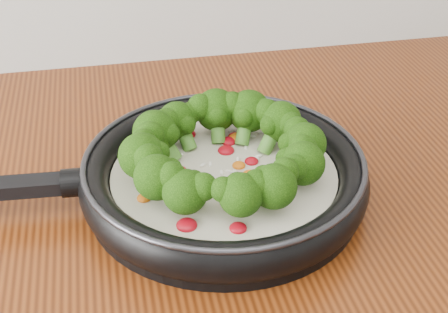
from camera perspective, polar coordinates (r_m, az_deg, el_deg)
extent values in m
cylinder|color=black|center=(0.66, 0.00, -3.27)|extent=(0.30, 0.30, 0.01)
torus|color=black|center=(0.64, 0.00, -1.69)|extent=(0.32, 0.32, 0.03)
torus|color=#2D2D33|center=(0.63, 0.00, -0.19)|extent=(0.31, 0.31, 0.01)
cylinder|color=black|center=(0.64, -13.49, -2.34)|extent=(0.03, 0.03, 0.03)
cylinder|color=beige|center=(0.65, 0.00, -2.16)|extent=(0.25, 0.25, 0.02)
ellipsoid|color=#AB0815|center=(0.64, -4.05, -1.28)|extent=(0.02, 0.02, 0.01)
ellipsoid|color=#AB0815|center=(0.61, -1.19, -2.99)|extent=(0.02, 0.02, 0.01)
ellipsoid|color=orange|center=(0.63, -2.92, -1.89)|extent=(0.03, 0.03, 0.01)
ellipsoid|color=#AB0815|center=(0.70, 1.10, 1.78)|extent=(0.02, 0.02, 0.01)
ellipsoid|color=#AB0815|center=(0.64, -6.59, -1.89)|extent=(0.02, 0.02, 0.01)
ellipsoid|color=orange|center=(0.61, -7.37, -3.82)|extent=(0.02, 0.02, 0.01)
ellipsoid|color=#AB0815|center=(0.67, -7.39, 0.06)|extent=(0.02, 0.02, 0.01)
ellipsoid|color=#AB0815|center=(0.69, 0.42, 1.39)|extent=(0.02, 0.02, 0.01)
ellipsoid|color=orange|center=(0.63, 2.47, -1.80)|extent=(0.03, 0.03, 0.01)
ellipsoid|color=#AB0815|center=(0.64, 4.46, -1.41)|extent=(0.02, 0.02, 0.01)
ellipsoid|color=#AB0815|center=(0.57, 1.30, -6.60)|extent=(0.02, 0.02, 0.01)
ellipsoid|color=orange|center=(0.65, 1.38, -0.83)|extent=(0.02, 0.02, 0.01)
ellipsoid|color=#AB0815|center=(0.57, -3.44, -6.32)|extent=(0.03, 0.03, 0.01)
ellipsoid|color=#AB0815|center=(0.61, -3.94, -3.12)|extent=(0.02, 0.02, 0.01)
ellipsoid|color=orange|center=(0.70, 1.20, 1.70)|extent=(0.03, 0.03, 0.01)
ellipsoid|color=#AB0815|center=(0.70, -3.37, 2.06)|extent=(0.02, 0.02, 0.01)
ellipsoid|color=#AB0815|center=(0.67, 0.19, 0.55)|extent=(0.02, 0.02, 0.01)
ellipsoid|color=orange|center=(0.71, 1.87, 2.27)|extent=(0.02, 0.02, 0.01)
ellipsoid|color=#AB0815|center=(0.66, 2.55, -0.44)|extent=(0.02, 0.02, 0.01)
ellipsoid|color=white|center=(0.64, -0.23, -1.47)|extent=(0.00, 0.01, 0.00)
ellipsoid|color=white|center=(0.71, -4.98, 2.15)|extent=(0.01, 0.01, 0.00)
ellipsoid|color=white|center=(0.62, -6.21, -2.90)|extent=(0.01, 0.01, 0.00)
ellipsoid|color=white|center=(0.71, 0.70, 2.38)|extent=(0.01, 0.00, 0.00)
ellipsoid|color=white|center=(0.64, 1.01, -1.43)|extent=(0.00, 0.01, 0.00)
ellipsoid|color=white|center=(0.66, 3.20, 0.03)|extent=(0.01, 0.01, 0.00)
ellipsoid|color=white|center=(0.71, 3.41, 2.21)|extent=(0.01, 0.00, 0.00)
ellipsoid|color=white|center=(0.60, 0.21, -3.91)|extent=(0.01, 0.01, 0.00)
ellipsoid|color=white|center=(0.71, -4.61, 2.34)|extent=(0.01, 0.01, 0.00)
ellipsoid|color=white|center=(0.59, 4.92, -4.74)|extent=(0.01, 0.00, 0.00)
ellipsoid|color=white|center=(0.67, -4.08, 0.11)|extent=(0.01, 0.01, 0.00)
ellipsoid|color=white|center=(0.66, 1.30, -0.24)|extent=(0.01, 0.01, 0.00)
ellipsoid|color=white|center=(0.63, -2.98, -1.89)|extent=(0.00, 0.01, 0.00)
ellipsoid|color=white|center=(0.63, -0.78, -2.21)|extent=(0.01, 0.01, 0.00)
ellipsoid|color=white|center=(0.65, -1.27, -0.69)|extent=(0.01, 0.01, 0.00)
ellipsoid|color=white|center=(0.69, 0.34, 1.37)|extent=(0.01, 0.01, 0.00)
ellipsoid|color=white|center=(0.68, -7.33, 0.69)|extent=(0.00, 0.01, 0.00)
ellipsoid|color=white|center=(0.64, 0.48, -1.38)|extent=(0.01, 0.01, 0.00)
ellipsoid|color=white|center=(0.66, 2.92, -0.13)|extent=(0.01, 0.01, 0.00)
ellipsoid|color=white|center=(0.70, 2.59, 1.89)|extent=(0.01, 0.01, 0.00)
ellipsoid|color=white|center=(0.67, 5.83, 0.26)|extent=(0.01, 0.01, 0.00)
ellipsoid|color=white|center=(0.65, -1.95, -0.78)|extent=(0.01, 0.01, 0.00)
ellipsoid|color=white|center=(0.68, 2.03, 0.83)|extent=(0.01, 0.01, 0.00)
ellipsoid|color=white|center=(0.70, 0.09, 1.65)|extent=(0.00, 0.01, 0.00)
cylinder|color=#579731|center=(0.64, 5.88, -0.19)|extent=(0.03, 0.02, 0.04)
sphere|color=black|center=(0.63, 7.43, 1.14)|extent=(0.05, 0.05, 0.04)
sphere|color=black|center=(0.64, 6.73, 2.46)|extent=(0.03, 0.03, 0.03)
sphere|color=black|center=(0.62, 7.42, 0.75)|extent=(0.03, 0.03, 0.03)
sphere|color=black|center=(0.63, 5.98, 1.23)|extent=(0.02, 0.02, 0.02)
cylinder|color=#579731|center=(0.67, 4.22, 1.55)|extent=(0.03, 0.03, 0.03)
sphere|color=black|center=(0.67, 5.27, 3.22)|extent=(0.05, 0.05, 0.05)
sphere|color=black|center=(0.68, 3.95, 4.15)|extent=(0.03, 0.03, 0.03)
sphere|color=black|center=(0.66, 6.11, 2.98)|extent=(0.03, 0.03, 0.03)
sphere|color=black|center=(0.66, 4.28, 2.90)|extent=(0.02, 0.02, 0.02)
cylinder|color=#579731|center=(0.69, 1.87, 2.38)|extent=(0.03, 0.03, 0.03)
sphere|color=black|center=(0.69, 2.32, 4.21)|extent=(0.05, 0.05, 0.05)
sphere|color=black|center=(0.69, 0.78, 4.79)|extent=(0.03, 0.03, 0.03)
sphere|color=black|center=(0.68, 3.67, 4.23)|extent=(0.03, 0.03, 0.03)
sphere|color=black|center=(0.68, 1.90, 3.73)|extent=(0.03, 0.03, 0.02)
cylinder|color=#579731|center=(0.69, -0.57, 2.49)|extent=(0.02, 0.03, 0.03)
sphere|color=black|center=(0.69, -0.70, 4.32)|extent=(0.05, 0.05, 0.05)
sphere|color=black|center=(0.69, -2.17, 4.56)|extent=(0.03, 0.03, 0.03)
sphere|color=black|center=(0.69, 0.82, 4.65)|extent=(0.03, 0.03, 0.03)
sphere|color=black|center=(0.68, -0.57, 3.80)|extent=(0.03, 0.03, 0.02)
cylinder|color=#579731|center=(0.68, -3.52, 1.73)|extent=(0.03, 0.03, 0.03)
sphere|color=black|center=(0.68, -4.34, 3.31)|extent=(0.05, 0.05, 0.04)
sphere|color=black|center=(0.67, -5.18, 3.25)|extent=(0.03, 0.03, 0.03)
sphere|color=black|center=(0.68, -3.10, 4.03)|extent=(0.03, 0.03, 0.02)
sphere|color=black|center=(0.67, -3.50, 2.92)|extent=(0.02, 0.02, 0.02)
cylinder|color=#579731|center=(0.66, -5.12, 0.78)|extent=(0.03, 0.03, 0.03)
sphere|color=black|center=(0.66, -6.37, 2.23)|extent=(0.05, 0.05, 0.05)
sphere|color=black|center=(0.64, -6.80, 1.94)|extent=(0.03, 0.03, 0.03)
sphere|color=black|center=(0.67, -5.35, 3.28)|extent=(0.03, 0.03, 0.03)
sphere|color=black|center=(0.65, -5.13, 2.06)|extent=(0.03, 0.03, 0.02)
cylinder|color=#579731|center=(0.62, -5.94, -1.11)|extent=(0.03, 0.02, 0.04)
sphere|color=black|center=(0.61, -7.58, 0.04)|extent=(0.05, 0.05, 0.05)
sphere|color=black|center=(0.60, -6.94, -0.20)|extent=(0.03, 0.03, 0.03)
sphere|color=black|center=(0.63, -7.44, 1.35)|extent=(0.03, 0.03, 0.03)
sphere|color=black|center=(0.61, -6.07, 0.36)|extent=(0.02, 0.02, 0.02)
cylinder|color=#579731|center=(0.60, -4.81, -2.66)|extent=(0.03, 0.03, 0.04)
sphere|color=black|center=(0.58, -6.20, -1.91)|extent=(0.05, 0.05, 0.04)
sphere|color=black|center=(0.57, -4.84, -1.83)|extent=(0.03, 0.03, 0.03)
sphere|color=black|center=(0.59, -6.87, -0.65)|extent=(0.03, 0.03, 0.03)
sphere|color=black|center=(0.59, -4.91, -1.18)|extent=(0.02, 0.02, 0.02)
cylinder|color=#579731|center=(0.59, -2.82, -3.67)|extent=(0.03, 0.03, 0.03)
sphere|color=black|center=(0.57, -3.61, -3.27)|extent=(0.05, 0.05, 0.04)
sphere|color=black|center=(0.56, -1.94, -2.80)|extent=(0.03, 0.03, 0.03)
sphere|color=black|center=(0.57, -4.84, -2.21)|extent=(0.03, 0.03, 0.02)
sphere|color=black|center=(0.58, -2.81, -2.26)|extent=(0.02, 0.02, 0.02)
cylinder|color=#579731|center=(0.58, 1.19, -3.94)|extent=(0.02, 0.03, 0.04)
sphere|color=black|center=(0.56, 1.55, -3.56)|extent=(0.04, 0.04, 0.04)
sphere|color=black|center=(0.56, 2.99, -2.45)|extent=(0.03, 0.03, 0.03)
sphere|color=black|center=(0.55, -0.08, -3.05)|extent=(0.03, 0.03, 0.02)
sphere|color=black|center=(0.57, 1.21, -2.44)|extent=(0.02, 0.02, 0.02)
cylinder|color=#579731|center=(0.59, 3.56, -3.34)|extent=(0.03, 0.04, 0.04)
sphere|color=black|center=(0.57, 4.63, -2.76)|extent=(0.05, 0.05, 0.04)
sphere|color=black|center=(0.58, 5.61, -1.39)|extent=(0.03, 0.03, 0.03)
sphere|color=black|center=(0.56, 3.11, -2.65)|extent=(0.03, 0.03, 0.02)
sphere|color=black|center=(0.58, 3.65, -1.82)|extent=(0.02, 0.02, 0.02)
cylinder|color=#579731|center=(0.62, 5.72, -1.61)|extent=(0.03, 0.03, 0.03)
sphere|color=black|center=(0.61, 7.26, -0.63)|extent=(0.05, 0.05, 0.04)
sphere|color=black|center=(0.62, 7.17, 0.82)|extent=(0.03, 0.03, 0.03)
sphere|color=black|center=(0.59, 6.58, -0.95)|extent=(0.03, 0.03, 0.03)
sphere|color=black|center=(0.61, 5.77, -0.20)|extent=(0.02, 0.02, 0.02)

